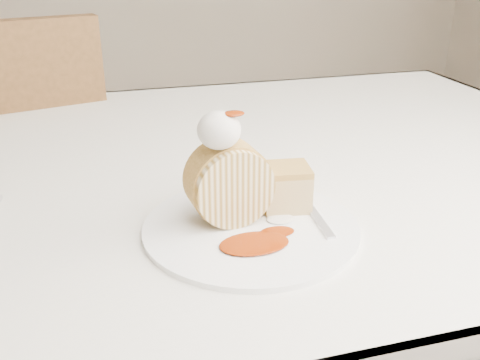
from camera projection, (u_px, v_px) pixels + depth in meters
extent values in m
cube|color=silver|center=(193.00, 172.00, 0.81)|extent=(1.40, 0.90, 0.04)
cube|color=silver|center=(159.00, 147.00, 1.25)|extent=(1.40, 0.01, 0.28)
cylinder|color=brown|center=(398.00, 223.00, 1.44)|extent=(0.06, 0.06, 0.71)
cube|color=brown|center=(7.00, 212.00, 1.31)|extent=(0.53, 0.53, 0.04)
cylinder|color=brown|center=(76.00, 241.00, 1.64)|extent=(0.04, 0.04, 0.42)
cylinder|color=brown|center=(113.00, 308.00, 1.34)|extent=(0.04, 0.04, 0.42)
cylinder|color=white|center=(251.00, 227.00, 0.61)|extent=(0.28, 0.28, 0.01)
cylinder|color=beige|center=(230.00, 183.00, 0.60)|extent=(0.10, 0.06, 0.09)
cube|color=#B99046|center=(286.00, 190.00, 0.64)|extent=(0.06, 0.06, 0.05)
ellipsoid|color=silver|center=(219.00, 130.00, 0.57)|extent=(0.05, 0.05, 0.04)
ellipsoid|color=maroon|center=(234.00, 109.00, 0.56)|extent=(0.02, 0.02, 0.01)
cube|color=silver|center=(316.00, 216.00, 0.63)|extent=(0.03, 0.15, 0.00)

